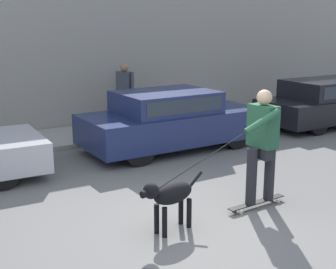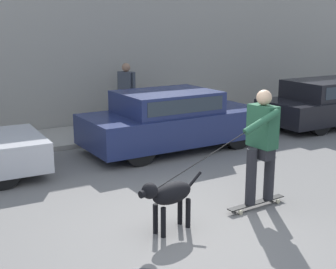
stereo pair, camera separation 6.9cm
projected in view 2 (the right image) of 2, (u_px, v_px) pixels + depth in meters
ground_plane at (194, 231)px, 6.34m from camera, size 36.00×36.00×0.00m
back_wall at (45, 53)px, 11.70m from camera, size 32.00×0.30×4.03m
sidewalk_curb at (63, 138)px, 11.23m from camera, size 30.00×1.87×0.11m
parked_car_1 at (171, 121)px, 10.33m from camera, size 4.03×1.84×1.31m
parked_car_2 at (334, 102)px, 12.84m from camera, size 4.42×1.70×1.25m
dog at (169, 195)px, 6.22m from camera, size 1.09×0.42×0.77m
skateboarder at (261, 142)px, 6.95m from camera, size 2.46×0.66×1.81m
pedestrian_with_bag at (126, 91)px, 12.11m from camera, size 0.41×0.60×1.63m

